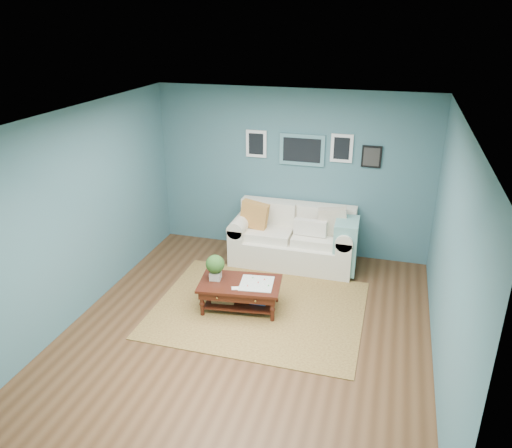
% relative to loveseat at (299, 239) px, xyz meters
% --- Properties ---
extents(room_shell, '(5.00, 5.02, 2.70)m').
position_rel_loveseat_xyz_m(room_shell, '(-0.24, -1.97, 0.94)').
color(room_shell, brown).
rests_on(room_shell, ground).
extents(area_rug, '(2.80, 2.24, 0.01)m').
position_rel_loveseat_xyz_m(area_rug, '(-0.24, -1.54, -0.41)').
color(area_rug, brown).
rests_on(area_rug, ground).
extents(loveseat, '(1.99, 0.90, 1.02)m').
position_rel_loveseat_xyz_m(loveseat, '(0.00, 0.00, 0.00)').
color(loveseat, white).
rests_on(loveseat, ground).
extents(coffee_table, '(1.16, 0.77, 0.76)m').
position_rel_loveseat_xyz_m(coffee_table, '(-0.54, -1.59, -0.08)').
color(coffee_table, black).
rests_on(coffee_table, ground).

